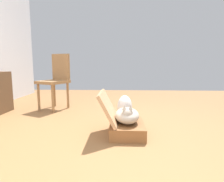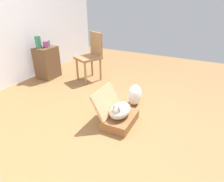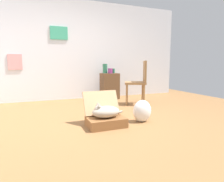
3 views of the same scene
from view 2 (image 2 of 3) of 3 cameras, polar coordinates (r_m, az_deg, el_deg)
ground_plane at (r=3.00m, az=-4.30°, el=-8.23°), size 7.68×7.68×0.00m
suitcase_base at (r=2.87m, az=2.31°, el=-8.31°), size 0.56×0.40×0.14m
suitcase_lid at (r=2.82m, az=-1.65°, el=-2.95°), size 0.56×0.22×0.37m
cat at (r=2.78m, az=2.28°, el=-5.68°), size 0.50×0.28×0.24m
plastic_bag_white at (r=3.32m, az=6.69°, el=-1.11°), size 0.31×0.22×0.36m
side_table at (r=4.60m, az=-18.48°, el=7.91°), size 0.45×0.38×0.69m
vase_tall at (r=4.45m, az=-20.84°, el=13.26°), size 0.12×0.12×0.25m
vase_short at (r=4.57m, az=-18.21°, el=13.17°), size 0.08×0.08×0.12m
vase_round at (r=4.46m, az=-18.78°, el=12.84°), size 0.12×0.12×0.13m
chair at (r=4.23m, az=-6.13°, el=10.51°), size 0.61×0.59×1.01m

